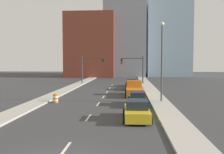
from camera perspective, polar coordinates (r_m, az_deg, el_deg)
name	(u,v)px	position (r m, az deg, el deg)	size (l,w,h in m)	color
sidewalk_left	(86,81)	(57.84, -5.97, -0.86)	(2.13, 92.89, 0.17)	#ADA89E
sidewalk_right	(144,81)	(57.08, 7.32, -0.93)	(2.13, 92.89, 0.17)	#ADA89E
lane_stripe_at_2m	(65,150)	(13.57, -10.73, -16.01)	(0.16, 2.40, 0.01)	beige
lane_stripe_at_9m	(88,118)	(20.45, -5.48, -9.26)	(0.16, 2.40, 0.01)	beige
lane_stripe_at_16m	(98,104)	(26.76, -3.19, -6.19)	(0.16, 2.40, 0.01)	beige
lane_stripe_at_21m	(103,97)	(32.07, -1.99, -4.56)	(0.16, 2.40, 0.01)	beige
lane_stripe_at_27m	(107,92)	(37.32, -1.14, -3.41)	(0.16, 2.40, 0.01)	beige
lane_stripe_at_32m	(110,88)	(42.55, -0.51, -2.55)	(0.16, 2.40, 0.01)	beige
lane_stripe_at_37m	(112,85)	(47.68, -0.03, -1.88)	(0.16, 2.40, 0.01)	beige
building_brick_left	(92,46)	(76.42, -4.52, 7.02)	(14.00, 16.00, 18.29)	brown
building_office_center	(125,39)	(79.78, 3.00, 8.60)	(12.00, 20.00, 23.06)	gray
building_glass_right	(166,13)	(85.80, 12.26, 14.19)	(13.00, 20.00, 40.93)	#99B7CC
traffic_signal_left	(89,66)	(50.68, -5.35, 2.56)	(4.57, 0.35, 5.57)	#38383D
traffic_signal_right	(136,66)	(50.04, 5.51, 2.54)	(4.57, 0.35, 5.57)	#38383D
traffic_barrel	(56,98)	(28.19, -12.79, -4.80)	(0.56, 0.56, 0.95)	orange
street_lamp	(162,56)	(27.89, 11.33, 4.63)	(0.44, 0.44, 8.83)	#4C4C51
sedan_yellow	(137,111)	(19.67, 5.68, -7.72)	(2.24, 4.43, 1.54)	gold
sedan_green	(138,99)	(26.06, 5.88, -5.02)	(2.01, 4.29, 1.41)	#1E6033
pickup_truck_orange	(134,90)	(33.25, 5.14, -2.90)	(2.53, 5.82, 1.97)	orange
sedan_red	(133,85)	(40.29, 4.71, -1.94)	(2.29, 4.79, 1.48)	red
sedan_brown	(131,83)	(45.46, 4.45, -1.37)	(2.09, 4.46, 1.36)	brown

